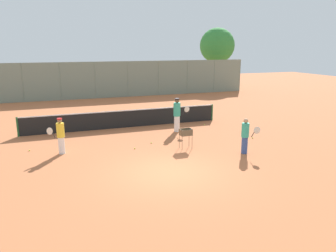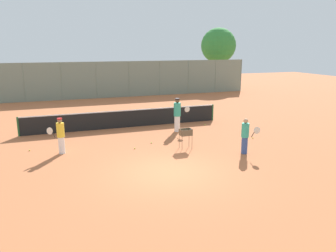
# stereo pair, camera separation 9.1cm
# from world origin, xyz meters

# --- Properties ---
(ground_plane) EXTENTS (80.00, 80.00, 0.00)m
(ground_plane) POSITION_xyz_m (0.00, 0.00, 0.00)
(ground_plane) COLOR #B7663D
(tennis_net) EXTENTS (11.82, 0.10, 1.07)m
(tennis_net) POSITION_xyz_m (0.00, 7.65, 0.56)
(tennis_net) COLOR #26592D
(tennis_net) RESTS_ON ground_plane
(back_fence) EXTENTS (31.07, 0.08, 3.39)m
(back_fence) POSITION_xyz_m (0.00, 19.75, 1.69)
(back_fence) COLOR gray
(back_fence) RESTS_ON ground_plane
(tree_1) EXTENTS (4.03, 4.03, 6.86)m
(tree_1) POSITION_xyz_m (14.66, 23.56, 4.83)
(tree_1) COLOR brown
(tree_1) RESTS_ON ground_plane
(player_white_outfit) EXTENTS (0.64, 0.74, 1.62)m
(player_white_outfit) POSITION_xyz_m (4.06, 0.99, 0.84)
(player_white_outfit) COLOR #334C8C
(player_white_outfit) RESTS_ON ground_plane
(player_red_cap) EXTENTS (0.80, 0.56, 1.65)m
(player_red_cap) POSITION_xyz_m (-3.78, 3.81, 0.86)
(player_red_cap) COLOR white
(player_red_cap) RESTS_ON ground_plane
(player_yellow_shirt) EXTENTS (0.85, 0.63, 1.92)m
(player_yellow_shirt) POSITION_xyz_m (2.62, 5.73, 0.99)
(player_yellow_shirt) COLOR white
(player_yellow_shirt) RESTS_ON ground_plane
(ball_cart) EXTENTS (0.56, 0.41, 0.96)m
(ball_cart) POSITION_xyz_m (1.84, 2.60, 0.73)
(ball_cart) COLOR brown
(ball_cart) RESTS_ON ground_plane
(tennis_ball_0) EXTENTS (0.07, 0.07, 0.07)m
(tennis_ball_0) POSITION_xyz_m (3.08, 4.70, 0.03)
(tennis_ball_0) COLOR #D1E54C
(tennis_ball_0) RESTS_ON ground_plane
(tennis_ball_1) EXTENTS (0.07, 0.07, 0.07)m
(tennis_ball_1) POSITION_xyz_m (4.80, 6.57, 0.03)
(tennis_ball_1) COLOR #D1E54C
(tennis_ball_1) RESTS_ON ground_plane
(tennis_ball_2) EXTENTS (0.07, 0.07, 0.07)m
(tennis_ball_2) POSITION_xyz_m (5.86, 2.98, 0.03)
(tennis_ball_2) COLOR #D1E54C
(tennis_ball_2) RESTS_ON ground_plane
(tennis_ball_3) EXTENTS (0.07, 0.07, 0.07)m
(tennis_ball_3) POSITION_xyz_m (-5.20, 4.70, 0.03)
(tennis_ball_3) COLOR #D1E54C
(tennis_ball_3) RESTS_ON ground_plane
(tennis_ball_4) EXTENTS (0.07, 0.07, 0.07)m
(tennis_ball_4) POSITION_xyz_m (-0.49, 3.34, 0.03)
(tennis_ball_4) COLOR #D1E54C
(tennis_ball_4) RESTS_ON ground_plane
(tennis_ball_5) EXTENTS (0.07, 0.07, 0.07)m
(tennis_ball_5) POSITION_xyz_m (0.52, 3.94, 0.03)
(tennis_ball_5) COLOR #D1E54C
(tennis_ball_5) RESTS_ON ground_plane
(parked_car) EXTENTS (4.20, 1.70, 1.60)m
(parked_car) POSITION_xyz_m (2.73, 22.41, 0.66)
(parked_car) COLOR #B2B7BC
(parked_car) RESTS_ON ground_plane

